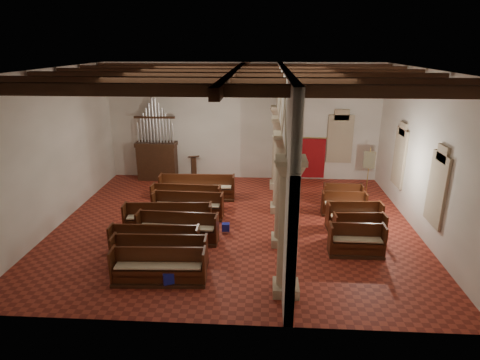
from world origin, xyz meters
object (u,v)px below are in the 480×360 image
at_px(lectern, 194,169).
at_px(processional_banner, 367,179).
at_px(pipe_organ, 157,154).
at_px(aisle_pew_0, 356,245).
at_px(nave_pew_0, 159,271).

distance_m(lectern, processional_banner, 8.78).
distance_m(pipe_organ, aisle_pew_0, 11.67).
bearing_deg(lectern, processional_banner, -31.12).
height_order(pipe_organ, aisle_pew_0, pipe_organ).
bearing_deg(nave_pew_0, aisle_pew_0, 15.51).
relative_size(lectern, aisle_pew_0, 0.74).
xyz_separation_m(lectern, aisle_pew_0, (6.88, -7.59, -0.20)).
height_order(processional_banner, nave_pew_0, processional_banner).
distance_m(lectern, aisle_pew_0, 10.25).
xyz_separation_m(pipe_organ, nave_pew_0, (2.51, -9.67, -1.01)).
bearing_deg(processional_banner, pipe_organ, -176.74).
relative_size(pipe_organ, nave_pew_0, 1.54).
relative_size(lectern, processional_banner, 0.59).
height_order(lectern, aisle_pew_0, lectern).
bearing_deg(pipe_organ, nave_pew_0, -75.43).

